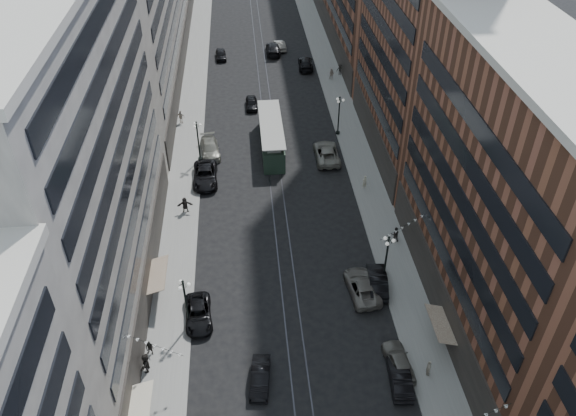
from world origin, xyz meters
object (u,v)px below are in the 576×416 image
object	(u,v)px
car_2	(198,314)
car_extra_2	(362,287)
lamppost_se_far	(386,257)
car_5	(260,377)
pedestrian_8	(365,182)
car_extra_1	(400,377)
car_8	(210,148)
car_13	(251,103)
car_9	(221,55)
pedestrian_7	(395,234)
car_4	(399,361)
pedestrian_extra_1	(332,74)
pedestrian_6	(181,117)
car_extra_0	(273,48)
car_10	(377,281)
lamppost_se_mid	(339,114)
lamppost_sw_far	(186,302)
streetcar	(271,136)
car_7	(205,175)
pedestrian_5	(185,205)
car_11	(327,153)
pedestrian_2	(150,348)
pedestrian_9	(340,69)
pedestrian_extra_2	(146,363)
pedestrian_4	(429,368)
car_14	(280,45)
lamppost_sw_mid	(198,140)

from	to	relation	value
car_2	car_extra_2	xyz separation A→B (m)	(15.24, 1.98, 0.08)
lamppost_se_far	car_5	distance (m)	16.40
pedestrian_8	car_extra_1	xyz separation A→B (m)	(-2.40, -26.72, -0.26)
car_8	car_13	bearing A→B (deg)	57.10
lamppost_se_far	car_9	world-z (taller)	lamppost_se_far
car_8	pedestrian_7	xyz separation A→B (m)	(19.61, -19.05, 0.22)
car_4	pedestrian_extra_1	xyz separation A→B (m)	(2.67, 55.04, 0.28)
pedestrian_6	car_extra_0	distance (m)	27.93
car_10	pedestrian_extra_1	bearing A→B (deg)	-86.34
car_8	car_4	bearing A→B (deg)	-72.46
car_13	lamppost_se_mid	bearing A→B (deg)	-37.92
car_10	lamppost_sw_far	bearing A→B (deg)	17.15
streetcar	pedestrian_extra_1	world-z (taller)	streetcar
pedestrian_7	pedestrian_8	distance (m)	9.79
car_7	car_13	distance (m)	19.38
pedestrian_7	car_extra_0	world-z (taller)	pedestrian_7
car_7	pedestrian_7	size ratio (longest dim) A/B	3.49
lamppost_se_far	pedestrian_5	xyz separation A→B (m)	(-19.64, 12.48, -2.02)
car_2	car_5	size ratio (longest dim) A/B	1.21
lamppost_se_far	car_11	distance (m)	22.36
car_13	car_8	bearing A→B (deg)	-115.55
car_2	car_7	size ratio (longest dim) A/B	0.82
streetcar	car_8	bearing A→B (deg)	-173.77
streetcar	pedestrian_2	distance (m)	34.66
lamppost_se_far	pedestrian_9	distance (m)	46.88
car_13	streetcar	bearing A→B (deg)	-79.26
lamppost_se_mid	pedestrian_7	bearing A→B (deg)	-83.82
car_5	car_extra_1	xyz separation A→B (m)	(11.14, -1.02, 0.05)
car_8	pedestrian_extra_2	size ratio (longest dim) A/B	3.00
pedestrian_extra_2	lamppost_sw_far	bearing A→B (deg)	149.44
lamppost_se_mid	car_13	world-z (taller)	lamppost_se_mid
car_4	car_extra_1	world-z (taller)	car_4
car_2	car_9	xyz separation A→B (m)	(1.60, 58.49, 0.02)
car_2	pedestrian_6	size ratio (longest dim) A/B	2.73
lamppost_sw_far	pedestrian_9	world-z (taller)	lamppost_sw_far
pedestrian_5	pedestrian_4	bearing A→B (deg)	-52.98
car_4	car_14	size ratio (longest dim) A/B	1.00
car_4	car_11	xyz separation A→B (m)	(-1.42, 32.08, 0.10)
car_10	car_extra_1	size ratio (longest dim) A/B	1.11
car_extra_0	pedestrian_extra_2	world-z (taller)	pedestrian_extra_2
car_14	pedestrian_8	bearing A→B (deg)	92.43
car_7	car_extra_1	bearing A→B (deg)	-62.43
lamppost_sw_mid	lamppost_se_far	bearing A→B (deg)	-51.34
pedestrian_4	car_10	distance (m)	10.36
car_10	car_extra_1	bearing A→B (deg)	94.23
car_10	car_extra_0	size ratio (longest dim) A/B	0.82
lamppost_sw_far	car_11	distance (m)	30.72
pedestrian_2	car_7	size ratio (longest dim) A/B	0.25
pedestrian_2	pedestrian_9	world-z (taller)	pedestrian_9
streetcar	pedestrian_extra_2	xyz separation A→B (m)	(-12.40, -33.99, -0.57)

